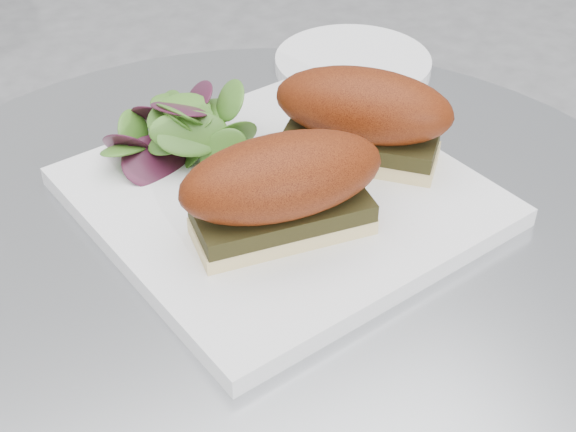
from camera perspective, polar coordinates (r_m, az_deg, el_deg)
name	(u,v)px	position (r m, az deg, el deg)	size (l,w,h in m)	color
plate	(281,196)	(0.64, -0.54, 1.41)	(0.28, 0.28, 0.02)	white
sandwich_left	(282,187)	(0.57, -0.40, 2.09)	(0.16, 0.08, 0.08)	beige
sandwich_right	(363,115)	(0.66, 5.34, 7.16)	(0.15, 0.15, 0.08)	beige
salad	(180,126)	(0.68, -7.68, 6.39)	(0.12, 0.12, 0.05)	#447C28
saucer	(353,64)	(0.84, 4.63, 10.76)	(0.16, 0.16, 0.01)	white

